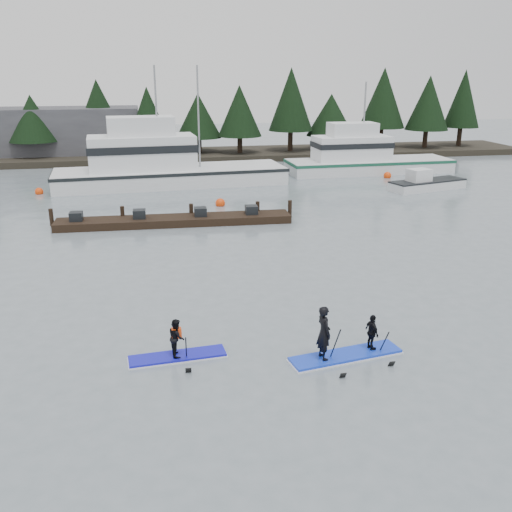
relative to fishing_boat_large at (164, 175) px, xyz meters
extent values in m
plane|color=slate|center=(3.09, -28.19, -0.76)|extent=(160.00, 160.00, 0.00)
cube|color=#2D281E|center=(3.09, 13.81, -0.46)|extent=(70.00, 8.00, 0.60)
cube|color=#4C4C51|center=(-10.91, 15.81, 1.74)|extent=(18.00, 6.00, 5.00)
cube|color=white|center=(0.55, 0.04, -0.64)|extent=(17.92, 6.16, 2.35)
cube|color=white|center=(-1.56, -0.11, 1.81)|extent=(8.16, 4.09, 2.54)
cylinder|color=gray|center=(-0.33, -0.02, 4.33)|extent=(0.14, 0.14, 7.60)
cube|color=white|center=(17.84, 2.56, -0.65)|extent=(14.39, 4.48, 2.04)
cube|color=white|center=(16.12, 2.51, 1.39)|extent=(6.51, 3.12, 2.04)
cylinder|color=gray|center=(17.12, 2.54, 3.61)|extent=(0.14, 0.14, 6.49)
cube|color=white|center=(19.33, -5.47, -0.41)|extent=(6.26, 3.34, 0.70)
cube|color=black|center=(0.18, -12.20, -0.53)|extent=(13.51, 2.17, 0.45)
sphere|color=#F0410C|center=(-9.04, -1.77, -0.76)|extent=(0.59, 0.59, 0.59)
sphere|color=#F0410C|center=(18.35, -0.32, -0.76)|extent=(0.63, 0.63, 0.63)
sphere|color=#F0410C|center=(3.37, -7.96, -0.76)|extent=(0.64, 0.64, 0.64)
cube|color=#1415BB|center=(-0.59, -28.49, -0.70)|extent=(3.05, 0.98, 0.11)
imported|color=black|center=(-0.59, -28.49, -0.04)|extent=(0.50, 0.62, 1.20)
cube|color=#FF4A15|center=(-0.59, -28.49, 0.10)|extent=(0.32, 0.22, 0.32)
cylinder|color=black|center=(-0.33, -28.69, -0.50)|extent=(0.08, 0.87, 1.47)
cube|color=blue|center=(4.58, -29.42, -0.69)|extent=(3.69, 1.44, 0.13)
imported|color=black|center=(3.79, -29.55, 0.23)|extent=(0.51, 0.69, 1.72)
cylinder|color=black|center=(4.07, -29.73, -0.21)|extent=(0.07, 0.98, 1.65)
imported|color=black|center=(5.47, -29.27, -0.04)|extent=(0.40, 0.72, 1.17)
cylinder|color=black|center=(5.75, -29.44, -0.51)|extent=(0.06, 0.87, 1.46)
camera|label=1|loc=(-1.14, -44.57, 7.81)|focal=40.00mm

